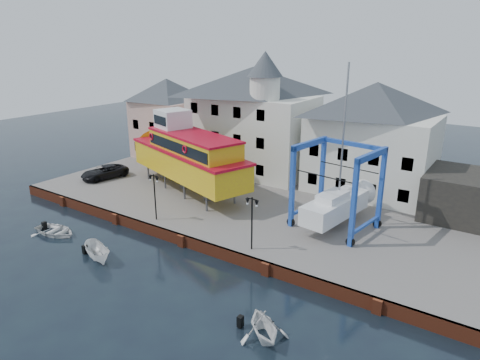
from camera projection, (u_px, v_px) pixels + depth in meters
The scene contains 15 objects.
ground at pixel (182, 246), 35.00m from camera, with size 140.00×140.00×0.00m, color black.
hardstanding at pixel (254, 201), 43.49m from camera, with size 44.00×22.00×1.00m, color #62605E.
quay_wall at pixel (183, 240), 34.93m from camera, with size 44.00×0.47×1.00m.
building_pink at pixel (168, 118), 56.81m from camera, with size 8.00×7.00×10.30m.
building_white_main at pixel (253, 119), 49.75m from camera, with size 14.00×8.30×14.00m.
building_white_right at pixel (372, 139), 43.07m from camera, with size 12.00×8.00×11.20m.
shed_dark at pixel (475, 197), 37.30m from camera, with size 8.00×7.00×4.00m, color black.
lamp_post_left at pixel (154, 185), 36.77m from camera, with size 1.12×0.32×4.20m.
lamp_post_right at pixel (252, 210), 31.44m from camera, with size 1.12×0.32×4.20m.
tour_boat at pixel (183, 153), 44.46m from camera, with size 19.18×10.13×8.16m.
travel_lift at pixel (340, 199), 36.15m from camera, with size 6.93×9.16×13.49m.
van at pixel (105, 172), 48.71m from camera, with size 2.42×5.26×1.46m, color black.
motorboat_a at pixel (99, 259), 32.94m from camera, with size 1.36×3.61×1.39m, color white.
motorboat_c at pixel (264, 337), 24.33m from camera, with size 2.82×3.27×1.72m, color white.
motorboat_d at pixel (56, 234), 37.23m from camera, with size 2.91×4.07×0.84m, color white.
Camera 1 is at (21.63, -23.43, 16.14)m, focal length 32.00 mm.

